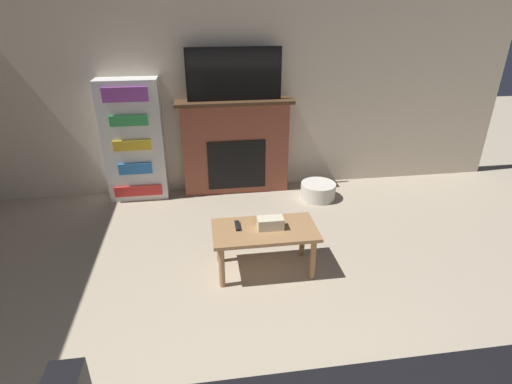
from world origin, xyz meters
The scene contains 8 objects.
wall_back centered at (0.00, 4.59, 1.35)m, with size 6.91×0.06×2.70m.
fireplace centered at (0.03, 4.44, 0.58)m, with size 1.37×0.28×1.15m.
tv centered at (0.03, 4.42, 1.44)m, with size 1.07×0.03×0.58m.
coffee_table centered at (0.11, 2.75, 0.36)m, with size 0.89×0.48×0.42m.
tissue_box centered at (0.16, 2.75, 0.47)m, with size 0.22×0.12×0.10m.
remote_control centered at (-0.12, 2.81, 0.43)m, with size 0.04×0.15×0.02m.
bookshelf centered at (-1.16, 4.42, 0.71)m, with size 0.68×0.29×1.42m.
storage_basket centered at (0.98, 4.07, 0.10)m, with size 0.42×0.42×0.19m.
Camera 1 is at (-0.39, -0.15, 2.17)m, focal length 28.00 mm.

